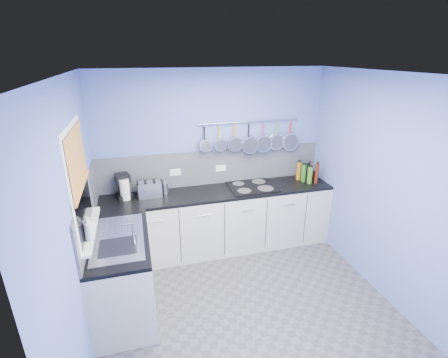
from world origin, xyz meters
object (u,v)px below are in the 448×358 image
hob (252,186)px  soap_bottle_b (90,225)px  canister (165,188)px  toaster (150,189)px  coffee_maker (123,186)px  paper_towel (125,189)px  soap_bottle_a (88,228)px

hob → soap_bottle_b: bearing=-153.0°
canister → hob: size_ratio=0.22×
canister → hob: 1.21m
toaster → canister: bearing=19.9°
soap_bottle_b → canister: (0.81, 1.14, -0.16)m
coffee_maker → canister: bearing=-14.4°
coffee_maker → canister: size_ratio=2.22×
coffee_maker → hob: (1.74, -0.10, -0.15)m
paper_towel → hob: paper_towel is taller
soap_bottle_a → soap_bottle_b: 0.12m
coffee_maker → toaster: (0.34, -0.05, -0.06)m
canister → toaster: bearing=-159.9°
toaster → hob: (1.40, -0.05, -0.09)m
soap_bottle_a → hob: size_ratio=0.37×
paper_towel → canister: size_ratio=1.92×
toaster → hob: bearing=-2.1°
soap_bottle_b → hob: (2.02, 1.03, -0.23)m
coffee_maker → hob: coffee_maker is taller
soap_bottle_a → soap_bottle_b: (0.00, 0.11, -0.03)m
soap_bottle_b → paper_towel: 1.11m
soap_bottle_a → hob: soap_bottle_a is taller
coffee_maker → paper_towel: bearing=-89.8°
soap_bottle_a → soap_bottle_b: size_ratio=1.39×
soap_bottle_b → coffee_maker: size_ratio=0.54×
soap_bottle_b → coffee_maker: 1.16m
toaster → hob: 1.40m
coffee_maker → toaster: 0.35m
hob → canister: bearing=174.4°
soap_bottle_a → canister: soap_bottle_a is taller
coffee_maker → canister: 0.54m
hob → toaster: bearing=178.1°
paper_towel → canister: paper_towel is taller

